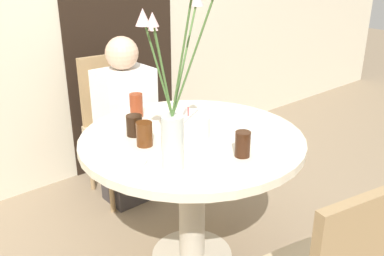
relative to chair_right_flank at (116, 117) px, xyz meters
The scene contains 11 objects.
doorway_panel 0.68m from the chair_right_flank, 50.89° to the left, with size 0.90×0.01×2.05m.
dining_table 0.91m from the chair_right_flank, 96.41° to the right, with size 1.09×1.09×0.73m.
chair_right_flank is the anchor object (origin of this frame).
birthday_cake 0.94m from the chair_right_flank, 97.41° to the right, with size 0.21×0.21×0.15m.
flower_vase 1.27m from the chair_right_flank, 108.52° to the right, with size 0.28×0.30×0.75m.
side_plate 1.08m from the chair_right_flank, 117.96° to the right, with size 0.19×0.19×0.01m.
drink_glass_0 0.60m from the chair_right_flank, 107.34° to the right, with size 0.07×0.07×0.13m.
drink_glass_1 1.25m from the chair_right_flank, 93.73° to the right, with size 0.07×0.07×0.11m.
drink_glass_2 0.95m from the chair_right_flank, 111.76° to the right, with size 0.07×0.07×0.11m.
drink_glass_3 0.82m from the chair_right_flank, 113.21° to the right, with size 0.08×0.08×0.10m.
person_woman 0.16m from the chair_right_flank, 96.41° to the right, with size 0.34×0.24×1.10m.
Camera 1 is at (-1.23, -1.45, 1.55)m, focal length 40.00 mm.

